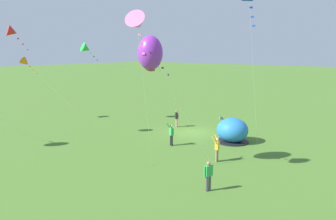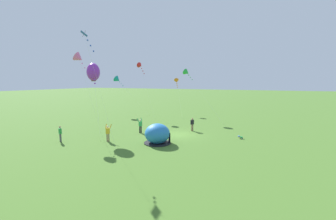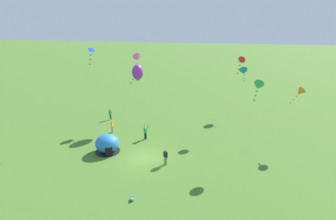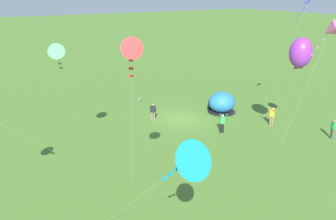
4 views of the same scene
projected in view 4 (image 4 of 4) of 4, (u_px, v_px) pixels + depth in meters
The scene contains 13 objects.
ground_plane at pixel (181, 119), 31.84m from camera, with size 300.00×300.00×0.00m, color #477028.
popup_tent at pixel (222, 103), 33.26m from camera, with size 2.81×2.81×2.10m.
toddler_crawling at pixel (139, 99), 37.04m from camera, with size 0.27×0.55×0.32m.
person_flying_kite at pixel (272, 115), 29.84m from camera, with size 0.55×0.68×1.89m.
person_watching_sky at pixel (153, 111), 30.97m from camera, with size 0.52×0.40×1.72m.
person_with_toddler at pixel (222, 122), 28.29m from camera, with size 0.72×0.63×1.89m.
person_center_field at pixel (333, 128), 27.21m from camera, with size 0.38×0.54×1.72m.
kite_red at pixel (131, 50), 14.32m from camera, with size 2.01×4.27×9.87m.
kite_green at pixel (57, 53), 20.92m from camera, with size 3.03×7.62×8.61m.
kite_teal at pixel (185, 162), 10.02m from camera, with size 1.35×7.62×7.57m.
kite_purple at pixel (301, 53), 23.07m from camera, with size 3.58×3.97×8.67m.
kite_blue at pixel (305, 7), 27.43m from camera, with size 0.91×3.58×11.21m.
kite_pink at pixel (331, 30), 21.41m from camera, with size 1.69×3.00×10.00m.
Camera 4 is at (16.40, 24.69, 11.73)m, focal length 35.00 mm.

